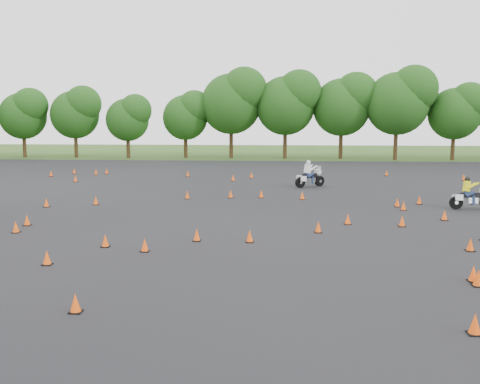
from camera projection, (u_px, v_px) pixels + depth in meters
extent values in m
plane|color=#2D5119|center=(233.00, 236.00, 21.32)|extent=(140.00, 140.00, 0.00)
plane|color=black|center=(243.00, 210.00, 27.25)|extent=(62.00, 62.00, 0.00)
cone|color=#FF520A|center=(46.00, 203.00, 28.06)|extent=(0.26, 0.26, 0.45)
cone|color=#FF520A|center=(145.00, 245.00, 18.75)|extent=(0.26, 0.26, 0.45)
cone|color=#FF520A|center=(197.00, 235.00, 20.35)|extent=(0.26, 0.26, 0.45)
cone|color=#FF520A|center=(302.00, 196.00, 30.63)|extent=(0.26, 0.26, 0.45)
cone|color=#FF520A|center=(75.00, 179.00, 39.01)|extent=(0.26, 0.26, 0.45)
cone|color=#FF520A|center=(107.00, 171.00, 44.52)|extent=(0.26, 0.26, 0.45)
cone|color=#FF520A|center=(250.00, 236.00, 20.15)|extent=(0.26, 0.26, 0.45)
cone|color=#FF520A|center=(402.00, 221.00, 23.04)|extent=(0.26, 0.26, 0.45)
cone|color=#FF520A|center=(74.00, 171.00, 44.59)|extent=(0.26, 0.26, 0.45)
cone|color=#FF520A|center=(105.00, 241.00, 19.41)|extent=(0.26, 0.26, 0.45)
cone|color=#FF520A|center=(96.00, 201.00, 28.80)|extent=(0.26, 0.26, 0.45)
cone|color=#FF520A|center=(16.00, 227.00, 21.82)|extent=(0.26, 0.26, 0.45)
cone|color=#FF520A|center=(318.00, 227.00, 21.84)|extent=(0.26, 0.26, 0.45)
cone|color=#FF520A|center=(187.00, 195.00, 30.86)|extent=(0.26, 0.26, 0.45)
cone|color=#FF520A|center=(51.00, 174.00, 42.46)|extent=(0.26, 0.26, 0.45)
cone|color=#FF520A|center=(475.00, 324.00, 11.59)|extent=(0.26, 0.26, 0.45)
cone|color=#FF520A|center=(233.00, 178.00, 39.56)|extent=(0.26, 0.26, 0.45)
cone|color=#FF520A|center=(251.00, 175.00, 41.46)|extent=(0.26, 0.26, 0.45)
cone|color=#FF520A|center=(47.00, 258.00, 17.06)|extent=(0.26, 0.26, 0.45)
cone|color=#FF520A|center=(348.00, 219.00, 23.52)|extent=(0.26, 0.26, 0.45)
cone|color=#FF520A|center=(478.00, 278.00, 14.90)|extent=(0.26, 0.26, 0.45)
cone|color=#FF520A|center=(470.00, 245.00, 18.82)|extent=(0.26, 0.26, 0.45)
cone|color=#FF520A|center=(445.00, 215.00, 24.44)|extent=(0.26, 0.26, 0.45)
cone|color=#FF520A|center=(404.00, 206.00, 27.06)|extent=(0.26, 0.26, 0.45)
cone|color=#FF520A|center=(419.00, 200.00, 28.97)|extent=(0.26, 0.26, 0.45)
cone|color=#FF520A|center=(473.00, 274.00, 15.32)|extent=(0.26, 0.26, 0.45)
cone|color=#FF520A|center=(464.00, 177.00, 39.93)|extent=(0.26, 0.26, 0.45)
cone|color=#FF520A|center=(397.00, 203.00, 28.12)|extent=(0.26, 0.26, 0.45)
cone|color=#FF520A|center=(27.00, 220.00, 23.27)|extent=(0.26, 0.26, 0.45)
cone|color=#FF520A|center=(75.00, 303.00, 12.89)|extent=(0.26, 0.26, 0.45)
cone|color=#FF520A|center=(96.00, 172.00, 43.78)|extent=(0.26, 0.26, 0.45)
cone|color=#FF520A|center=(261.00, 194.00, 31.29)|extent=(0.26, 0.26, 0.45)
cone|color=#FF520A|center=(231.00, 194.00, 31.25)|extent=(0.26, 0.26, 0.45)
cone|color=#FF520A|center=(188.00, 174.00, 42.42)|extent=(0.26, 0.26, 0.45)
cone|color=#FF520A|center=(387.00, 173.00, 43.08)|extent=(0.26, 0.26, 0.45)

